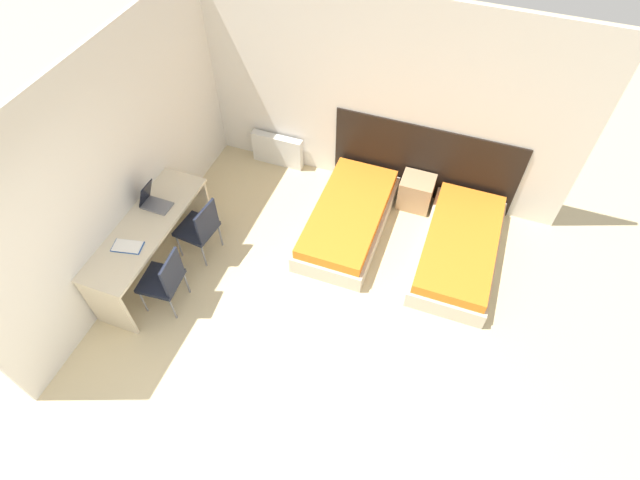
{
  "coord_description": "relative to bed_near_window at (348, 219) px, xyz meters",
  "views": [
    {
      "loc": [
        1.27,
        -1.36,
        5.02
      ],
      "look_at": [
        0.0,
        2.1,
        0.55
      ],
      "focal_mm": 28.0,
      "sensor_mm": 36.0,
      "label": 1
    }
  ],
  "objects": [
    {
      "name": "open_notebook",
      "position": [
        -2.0,
        -1.73,
        0.6
      ],
      "size": [
        0.36,
        0.24,
        0.02
      ],
      "rotation": [
        0.0,
        0.0,
        0.21
      ],
      "color": "#1E4793",
      "rests_on": "desk"
    },
    {
      "name": "bed_near_window",
      "position": [
        0.0,
        0.0,
        0.0
      ],
      "size": [
        0.92,
        1.86,
        0.39
      ],
      "color": "beige",
      "rests_on": "ground_plane"
    },
    {
      "name": "wall_back",
      "position": [
        -0.12,
        1.0,
        1.16
      ],
      "size": [
        5.34,
        0.05,
        2.7
      ],
      "color": "silver",
      "rests_on": "ground_plane"
    },
    {
      "name": "bed_near_door",
      "position": [
        1.45,
        0.0,
        0.0
      ],
      "size": [
        0.92,
        1.86,
        0.39
      ],
      "color": "beige",
      "rests_on": "ground_plane"
    },
    {
      "name": "headboard_panel",
      "position": [
        0.72,
        0.96,
        0.38
      ],
      "size": [
        2.46,
        0.03,
        1.14
      ],
      "color": "black",
      "rests_on": "ground_plane"
    },
    {
      "name": "desk",
      "position": [
        -2.0,
        -1.41,
        0.41
      ],
      "size": [
        0.59,
        1.84,
        0.78
      ],
      "color": "beige",
      "rests_on": "ground_plane"
    },
    {
      "name": "wall_left",
      "position": [
        -2.31,
        -0.94,
        1.16
      ],
      "size": [
        0.05,
        4.82,
        2.7
      ],
      "color": "silver",
      "rests_on": "ground_plane"
    },
    {
      "name": "ground_plane",
      "position": [
        -0.12,
        -2.85,
        -0.19
      ],
      "size": [
        20.0,
        20.0,
        0.0
      ],
      "primitive_type": "plane",
      "color": "beige"
    },
    {
      "name": "chair_near_laptop",
      "position": [
        -1.57,
        -1.0,
        0.3
      ],
      "size": [
        0.47,
        0.47,
        0.87
      ],
      "rotation": [
        0.0,
        0.0,
        -0.1
      ],
      "color": "black",
      "rests_on": "ground_plane"
    },
    {
      "name": "nightstand",
      "position": [
        0.72,
        0.74,
        0.04
      ],
      "size": [
        0.44,
        0.38,
        0.46
      ],
      "color": "tan",
      "rests_on": "ground_plane"
    },
    {
      "name": "radiator",
      "position": [
        -1.37,
        0.88,
        0.06
      ],
      "size": [
        0.76,
        0.12,
        0.49
      ],
      "color": "silver",
      "rests_on": "ground_plane"
    },
    {
      "name": "chair_near_notebook",
      "position": [
        -1.57,
        -1.81,
        0.3
      ],
      "size": [
        0.46,
        0.46,
        0.87
      ],
      "rotation": [
        0.0,
        0.0,
        0.09
      ],
      "color": "black",
      "rests_on": "ground_plane"
    },
    {
      "name": "laptop",
      "position": [
        -2.06,
        -1.09,
        0.66
      ],
      "size": [
        0.34,
        0.22,
        0.33
      ],
      "rotation": [
        0.0,
        0.0,
        -0.02
      ],
      "color": "slate",
      "rests_on": "desk"
    }
  ]
}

